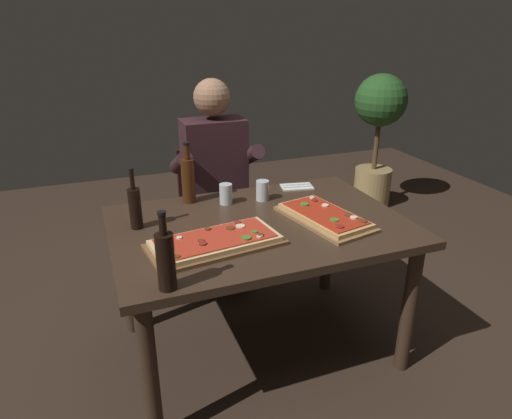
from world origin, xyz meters
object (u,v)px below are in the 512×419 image
at_px(dining_table, 260,241).
at_px(pizza_rectangular_left, 325,217).
at_px(oil_bottle_amber, 188,179).
at_px(diner_chair, 213,208).
at_px(seated_diner, 217,177).
at_px(potted_plant_corner, 378,127).
at_px(vinegar_bottle_green, 135,207).
at_px(tumbler_far_side, 226,195).
at_px(pizza_rectangular_front, 216,242).
at_px(wine_bottle_dark, 166,260).
at_px(tumbler_near_camera, 262,190).

xyz_separation_m(dining_table, pizza_rectangular_left, (0.31, -0.09, 0.12)).
xyz_separation_m(oil_bottle_amber, diner_chair, (0.25, 0.47, -0.38)).
height_order(seated_diner, potted_plant_corner, seated_diner).
distance_m(pizza_rectangular_left, vinegar_bottle_green, 0.90).
relative_size(dining_table, diner_chair, 1.61).
bearing_deg(oil_bottle_amber, dining_table, -56.91).
xyz_separation_m(dining_table, tumbler_far_side, (-0.08, 0.29, 0.14)).
distance_m(pizza_rectangular_front, wine_bottle_dark, 0.38).
relative_size(seated_diner, potted_plant_corner, 1.10).
distance_m(pizza_rectangular_left, seated_diner, 0.88).
distance_m(oil_bottle_amber, diner_chair, 0.66).
xyz_separation_m(pizza_rectangular_left, vinegar_bottle_green, (-0.86, 0.24, 0.09)).
relative_size(pizza_rectangular_front, tumbler_near_camera, 5.58).
bearing_deg(wine_bottle_dark, vinegar_bottle_green, 93.70).
height_order(tumbler_far_side, seated_diner, seated_diner).
bearing_deg(dining_table, pizza_rectangular_front, -149.14).
relative_size(wine_bottle_dark, vinegar_bottle_green, 1.04).
distance_m(vinegar_bottle_green, tumbler_near_camera, 0.69).
height_order(wine_bottle_dark, oil_bottle_amber, oil_bottle_amber).
distance_m(pizza_rectangular_front, seated_diner, 0.93).
xyz_separation_m(wine_bottle_dark, diner_chair, (0.52, 1.27, -0.37)).
bearing_deg(seated_diner, vinegar_bottle_green, -133.83).
xyz_separation_m(oil_bottle_amber, potted_plant_corner, (2.00, 1.16, -0.13)).
xyz_separation_m(pizza_rectangular_left, tumbler_far_side, (-0.38, 0.38, 0.03)).
bearing_deg(oil_bottle_amber, diner_chair, 61.49).
relative_size(pizza_rectangular_front, wine_bottle_dark, 2.00).
bearing_deg(tumbler_far_side, seated_diner, 79.98).
relative_size(oil_bottle_amber, seated_diner, 0.24).
bearing_deg(tumbler_far_side, tumbler_near_camera, -5.77).
height_order(pizza_rectangular_front, pizza_rectangular_left, same).
relative_size(pizza_rectangular_left, vinegar_bottle_green, 1.83).
distance_m(oil_bottle_amber, potted_plant_corner, 2.32).
xyz_separation_m(vinegar_bottle_green, diner_chair, (0.56, 0.70, -0.36)).
bearing_deg(vinegar_bottle_green, oil_bottle_amber, 37.60).
distance_m(dining_table, oil_bottle_amber, 0.52).
height_order(pizza_rectangular_front, diner_chair, diner_chair).
relative_size(wine_bottle_dark, diner_chair, 0.35).
xyz_separation_m(tumbler_far_side, diner_chair, (0.08, 0.56, -0.30)).
bearing_deg(pizza_rectangular_left, oil_bottle_amber, 139.70).
relative_size(tumbler_far_side, diner_chair, 0.12).
xyz_separation_m(wine_bottle_dark, seated_diner, (0.52, 1.15, -0.12)).
xyz_separation_m(oil_bottle_amber, tumbler_near_camera, (0.38, -0.11, -0.08)).
relative_size(pizza_rectangular_left, tumbler_near_camera, 4.93).
height_order(diner_chair, potted_plant_corner, potted_plant_corner).
distance_m(dining_table, pizza_rectangular_left, 0.34).
bearing_deg(wine_bottle_dark, oil_bottle_amber, 71.57).
bearing_deg(wine_bottle_dark, seated_diner, 65.63).
xyz_separation_m(oil_bottle_amber, vinegar_bottle_green, (-0.31, -0.23, -0.02)).
relative_size(dining_table, vinegar_bottle_green, 4.77).
bearing_deg(wine_bottle_dark, tumbler_near_camera, 47.02).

